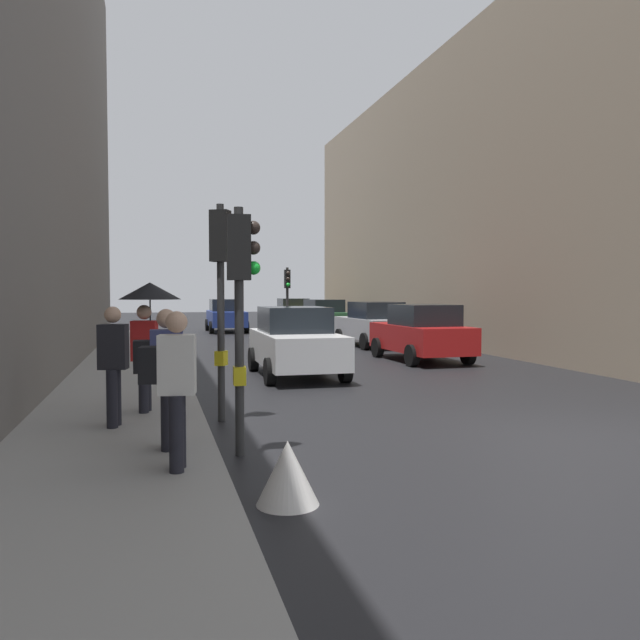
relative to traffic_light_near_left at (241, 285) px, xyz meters
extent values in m
plane|color=black|center=(4.82, -0.31, -2.23)|extent=(120.00, 120.00, 0.00)
cube|color=gray|center=(-1.70, 5.69, -2.15)|extent=(2.74, 40.00, 0.16)
cube|color=gray|center=(15.97, 16.23, 3.67)|extent=(12.00, 31.66, 11.81)
cylinder|color=#2D2D2D|center=(-0.03, 0.00, -0.61)|extent=(0.12, 0.12, 3.23)
cube|color=black|center=(-0.03, 0.00, 0.48)|extent=(0.31, 0.26, 0.84)
cube|color=yellow|center=(-0.03, 0.00, -1.18)|extent=(0.17, 0.21, 0.24)
sphere|color=#2D231E|center=(0.16, -0.01, 0.74)|extent=(0.18, 0.18, 0.18)
sphere|color=#2D231E|center=(0.16, -0.01, 0.48)|extent=(0.18, 0.18, 0.18)
sphere|color=green|center=(0.16, -0.01, 0.22)|extent=(0.18, 0.18, 0.18)
cylinder|color=#2D2D2D|center=(4.81, 19.76, -0.60)|extent=(0.12, 0.12, 3.26)
cube|color=black|center=(4.81, 19.76, 0.51)|extent=(0.24, 0.30, 0.84)
cube|color=yellow|center=(4.81, 19.76, -1.18)|extent=(0.20, 0.16, 0.24)
sphere|color=#2D231E|center=(4.81, 19.57, 0.77)|extent=(0.18, 0.18, 0.18)
sphere|color=#2D231E|center=(4.81, 19.57, 0.51)|extent=(0.18, 0.18, 0.18)
sphere|color=green|center=(4.81, 19.57, 0.25)|extent=(0.18, 0.18, 0.18)
cylinder|color=#2D2D2D|center=(-0.03, 2.26, -0.44)|extent=(0.12, 0.12, 3.58)
cube|color=black|center=(-0.03, 2.26, 0.83)|extent=(0.38, 0.35, 0.84)
cube|color=yellow|center=(-0.03, 2.26, -1.18)|extent=(0.23, 0.25, 0.24)
sphere|color=#2D231E|center=(0.14, 2.17, 1.09)|extent=(0.18, 0.18, 0.18)
sphere|color=#2D231E|center=(0.14, 2.17, 0.83)|extent=(0.18, 0.18, 0.18)
sphere|color=green|center=(0.14, 2.17, 0.57)|extent=(0.18, 0.18, 0.18)
cube|color=red|center=(6.94, 9.84, -1.51)|extent=(1.88, 4.23, 0.80)
cube|color=black|center=(6.94, 9.59, -0.79)|extent=(1.64, 2.03, 0.64)
cylinder|color=black|center=(6.01, 11.17, -1.91)|extent=(0.23, 0.64, 0.64)
cylinder|color=black|center=(7.81, 11.20, -1.91)|extent=(0.23, 0.64, 0.64)
cylinder|color=black|center=(6.06, 8.47, -1.91)|extent=(0.23, 0.64, 0.64)
cylinder|color=black|center=(7.86, 8.50, -1.91)|extent=(0.23, 0.64, 0.64)
cube|color=silver|center=(2.39, 7.30, -1.51)|extent=(1.86, 4.23, 0.80)
cube|color=black|center=(2.39, 7.55, -0.79)|extent=(1.63, 2.02, 0.64)
cylinder|color=black|center=(3.27, 5.94, -1.91)|extent=(0.23, 0.64, 0.64)
cylinder|color=black|center=(1.47, 5.97, -1.91)|extent=(0.23, 0.64, 0.64)
cylinder|color=black|center=(3.31, 8.64, -1.91)|extent=(0.23, 0.64, 0.64)
cylinder|color=black|center=(1.51, 8.67, -1.91)|extent=(0.23, 0.64, 0.64)
cube|color=#BCBCC1|center=(7.27, 15.07, -1.51)|extent=(2.04, 4.30, 0.80)
cube|color=black|center=(7.28, 14.82, -0.79)|extent=(1.71, 2.09, 0.64)
cylinder|color=black|center=(6.29, 16.37, -1.91)|extent=(0.26, 0.65, 0.64)
cylinder|color=black|center=(8.09, 16.47, -1.91)|extent=(0.26, 0.65, 0.64)
cylinder|color=black|center=(6.45, 13.67, -1.91)|extent=(0.26, 0.65, 0.64)
cylinder|color=black|center=(8.25, 13.77, -1.91)|extent=(0.26, 0.65, 0.64)
cube|color=#2D6038|center=(7.40, 23.16, -1.51)|extent=(2.05, 4.30, 0.80)
cube|color=black|center=(7.41, 22.91, -0.79)|extent=(1.72, 2.09, 0.64)
cylinder|color=black|center=(6.42, 24.45, -1.91)|extent=(0.26, 0.65, 0.64)
cylinder|color=black|center=(8.21, 24.56, -1.91)|extent=(0.26, 0.65, 0.64)
cylinder|color=black|center=(6.58, 21.75, -1.91)|extent=(0.26, 0.65, 0.64)
cylinder|color=black|center=(8.38, 21.86, -1.91)|extent=(0.26, 0.65, 0.64)
cube|color=yellow|center=(7.05, 28.86, -1.51)|extent=(1.88, 4.23, 0.80)
cube|color=black|center=(7.05, 28.61, -0.79)|extent=(1.64, 2.03, 0.64)
cylinder|color=black|center=(6.18, 30.23, -1.91)|extent=(0.23, 0.64, 0.64)
cylinder|color=black|center=(7.98, 30.20, -1.91)|extent=(0.23, 0.64, 0.64)
cylinder|color=black|center=(6.13, 27.53, -1.91)|extent=(0.23, 0.64, 0.64)
cylinder|color=black|center=(7.93, 27.50, -1.91)|extent=(0.23, 0.64, 0.64)
cube|color=navy|center=(2.71, 25.64, -1.51)|extent=(1.82, 4.21, 0.80)
cube|color=black|center=(2.71, 25.89, -0.79)|extent=(1.61, 2.01, 0.64)
cylinder|color=black|center=(3.60, 24.29, -1.91)|extent=(0.22, 0.64, 0.64)
cylinder|color=black|center=(1.80, 24.30, -1.91)|extent=(0.22, 0.64, 0.64)
cylinder|color=black|center=(3.61, 26.99, -1.91)|extent=(0.22, 0.64, 0.64)
cylinder|color=black|center=(1.81, 27.00, -1.91)|extent=(0.22, 0.64, 0.64)
cylinder|color=black|center=(-1.22, 2.67, -1.65)|extent=(0.16, 0.16, 0.85)
cylinder|color=black|center=(-1.27, 2.47, -1.65)|extent=(0.16, 0.16, 0.85)
cube|color=red|center=(-1.25, 2.57, -0.89)|extent=(0.45, 0.34, 0.66)
sphere|color=tan|center=(-1.25, 2.57, -0.42)|extent=(0.24, 0.24, 0.24)
cylinder|color=black|center=(-1.15, 2.55, -0.64)|extent=(0.02, 0.02, 0.90)
cone|color=black|center=(-1.15, 2.55, -0.07)|extent=(1.00, 1.00, 0.28)
cylinder|color=black|center=(-0.84, -0.94, -1.65)|extent=(0.16, 0.16, 0.85)
cylinder|color=black|center=(-0.87, -1.14, -1.65)|extent=(0.16, 0.16, 0.85)
cube|color=silver|center=(-0.86, -1.04, -0.89)|extent=(0.44, 0.32, 0.66)
sphere|color=tan|center=(-0.86, -1.04, -0.42)|extent=(0.24, 0.24, 0.24)
cube|color=black|center=(-1.15, -0.99, -0.89)|extent=(0.24, 0.31, 0.40)
cylinder|color=black|center=(-0.95, 0.05, -1.65)|extent=(0.16, 0.16, 0.85)
cylinder|color=black|center=(-0.95, -0.15, -1.65)|extent=(0.16, 0.16, 0.85)
cube|color=navy|center=(-0.95, -0.05, -0.89)|extent=(0.40, 0.26, 0.66)
sphere|color=tan|center=(-0.95, -0.05, -0.42)|extent=(0.24, 0.24, 0.24)
cube|color=black|center=(-1.25, -0.05, -0.89)|extent=(0.20, 0.28, 0.40)
cylinder|color=black|center=(-1.66, 1.61, -1.65)|extent=(0.16, 0.16, 0.85)
cylinder|color=black|center=(-1.70, 1.41, -1.65)|extent=(0.16, 0.16, 0.85)
cube|color=black|center=(-1.68, 1.51, -0.89)|extent=(0.45, 0.34, 0.66)
sphere|color=tan|center=(-1.68, 1.51, -0.42)|extent=(0.24, 0.24, 0.24)
cone|color=silver|center=(0.18, -2.01, -1.91)|extent=(0.64, 0.64, 0.65)
camera|label=1|loc=(-1.11, -8.09, -0.09)|focal=35.09mm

